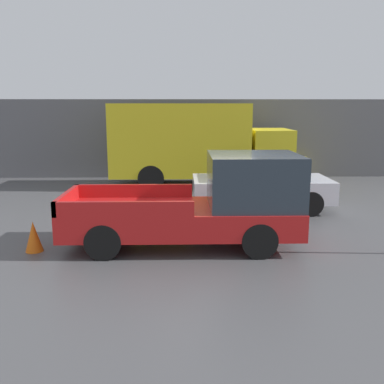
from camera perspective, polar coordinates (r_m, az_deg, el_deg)
The scene contains 7 objects.
ground_plane at distance 11.10m, azimuth 2.11°, elevation -5.49°, with size 60.00×60.00×0.00m, color #4C4C4F.
building_wall at distance 19.63m, azimuth 0.56°, elevation 7.12°, with size 28.00×0.15×3.52m.
pickup_truck at distance 9.93m, azimuth 2.12°, elevation -1.57°, with size 5.38×2.10×2.15m.
car at distance 13.62m, azimuth 9.36°, elevation 1.18°, with size 4.26×2.02×1.65m.
delivery_truck at distance 17.35m, azimuth 0.25°, elevation 6.64°, with size 7.16×2.46×3.32m.
newspaper_box at distance 20.18m, azimuth 14.26°, elevation 3.23°, with size 0.45×0.40×0.97m.
traffic_cone at distance 10.28m, azimuth -20.36°, elevation -5.59°, with size 0.39×0.39×0.69m.
Camera 1 is at (-0.66, -10.60, 3.22)m, focal length 40.00 mm.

